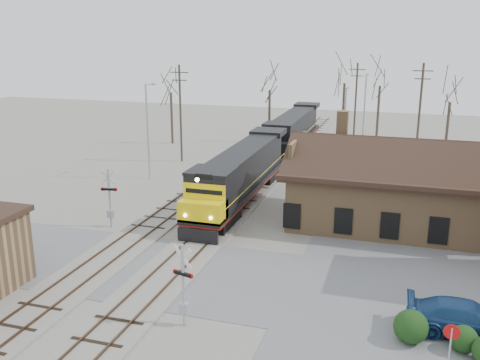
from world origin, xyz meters
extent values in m
plane|color=gray|center=(0.00, 0.00, 0.00)|extent=(140.00, 140.00, 0.00)
cube|color=slate|center=(0.00, 0.00, 0.01)|extent=(60.00, 9.00, 0.03)
cube|color=gray|center=(0.00, 15.00, 0.06)|extent=(3.40, 90.00, 0.12)
cube|color=#473323|center=(-0.72, 15.00, 0.17)|extent=(0.08, 90.00, 0.14)
cube|color=#473323|center=(0.72, 15.00, 0.17)|extent=(0.08, 90.00, 0.14)
cube|color=gray|center=(-4.50, 15.00, 0.06)|extent=(3.40, 90.00, 0.12)
cube|color=#473323|center=(-5.22, 15.00, 0.17)|extent=(0.08, 90.00, 0.14)
cube|color=#473323|center=(-3.78, 15.00, 0.17)|extent=(0.08, 90.00, 0.14)
cube|color=#9D7851|center=(12.00, 12.00, 2.00)|extent=(14.00, 8.00, 4.00)
cube|color=black|center=(12.00, 12.00, 4.10)|extent=(15.20, 9.20, 0.30)
cube|color=black|center=(12.00, 9.70, 5.10)|extent=(15.00, 4.71, 2.66)
cube|color=black|center=(12.00, 14.30, 5.10)|extent=(15.00, 4.71, 2.66)
cube|color=#9D7851|center=(8.00, 13.50, 6.80)|extent=(0.80, 0.80, 2.20)
cube|color=black|center=(0.00, 7.90, 0.55)|extent=(2.49, 3.98, 1.00)
cube|color=black|center=(0.00, 20.84, 0.55)|extent=(2.49, 3.98, 1.00)
cube|color=black|center=(0.00, 14.37, 1.34)|extent=(2.99, 19.91, 0.35)
cube|color=maroon|center=(0.00, 14.37, 1.12)|extent=(3.01, 19.91, 0.12)
cube|color=black|center=(0.00, 15.61, 2.89)|extent=(2.59, 14.43, 2.79)
cube|color=black|center=(0.00, 7.00, 2.89)|extent=(2.99, 2.79, 2.79)
cube|color=yellow|center=(0.00, 5.31, 2.04)|extent=(2.99, 1.79, 1.39)
cube|color=black|center=(0.00, 4.31, 0.55)|extent=(2.79, 0.25, 1.00)
cylinder|color=#FFF2CC|center=(0.00, 4.39, 4.38)|extent=(0.28, 0.10, 0.28)
cube|color=black|center=(0.00, 28.31, 0.55)|extent=(2.49, 3.98, 1.00)
cube|color=black|center=(0.00, 41.25, 0.55)|extent=(2.49, 3.98, 1.00)
cube|color=black|center=(0.00, 34.78, 1.34)|extent=(2.99, 19.91, 0.35)
cube|color=maroon|center=(0.00, 34.78, 1.12)|extent=(3.01, 19.91, 0.12)
cube|color=black|center=(0.00, 36.02, 2.89)|extent=(2.59, 14.43, 2.79)
cube|color=black|center=(0.00, 27.41, 2.89)|extent=(2.99, 2.79, 2.79)
cube|color=black|center=(0.00, 25.72, 2.04)|extent=(2.99, 1.79, 1.39)
cube|color=black|center=(0.00, 24.72, 0.55)|extent=(2.79, 0.25, 1.00)
cylinder|color=#A5A8AD|center=(3.13, -5.34, 2.07)|extent=(0.14, 0.14, 4.14)
cube|color=silver|center=(3.13, -5.34, 3.52)|extent=(1.06, 0.32, 1.08)
cube|color=silver|center=(3.13, -5.34, 3.52)|extent=(1.06, 0.32, 1.08)
cube|color=black|center=(3.13, -5.34, 2.69)|extent=(0.94, 0.38, 0.16)
cylinder|color=#B20C0C|center=(2.68, -5.22, 2.69)|extent=(0.26, 0.14, 0.25)
cylinder|color=#B20C0C|center=(3.58, -5.46, 2.69)|extent=(0.26, 0.14, 0.25)
cube|color=#A5A8AD|center=(3.13, -5.34, 0.93)|extent=(0.41, 0.31, 0.52)
cylinder|color=#A5A8AD|center=(-7.15, 5.51, 2.15)|extent=(0.15, 0.15, 4.31)
cube|color=silver|center=(-7.15, 5.51, 3.66)|extent=(1.11, 0.28, 1.13)
cube|color=silver|center=(-7.15, 5.51, 3.66)|extent=(1.11, 0.28, 1.13)
cube|color=black|center=(-7.15, 5.51, 2.80)|extent=(0.98, 0.35, 0.16)
cylinder|color=#B20C0C|center=(-6.67, 5.61, 2.80)|extent=(0.27, 0.13, 0.26)
cylinder|color=#B20C0C|center=(-7.62, 5.41, 2.80)|extent=(0.27, 0.13, 0.26)
cube|color=#A5A8AD|center=(-7.15, 5.51, 0.97)|extent=(0.43, 0.32, 0.54)
cylinder|color=#A5A8AD|center=(14.86, -5.54, 1.04)|extent=(0.08, 0.08, 2.07)
cylinder|color=#B20C0C|center=(14.86, -5.54, 1.88)|extent=(0.66, 0.07, 0.66)
imported|color=navy|center=(15.85, -2.19, 0.78)|extent=(5.45, 2.30, 1.57)
sphere|color=black|center=(13.38, -3.62, 0.77)|extent=(1.54, 1.54, 1.54)
sphere|color=black|center=(15.59, -3.72, 0.61)|extent=(1.22, 1.22, 1.22)
cylinder|color=#A5A8AD|center=(-10.44, 18.22, 4.47)|extent=(0.18, 0.18, 8.94)
cylinder|color=#A5A8AD|center=(-10.44, 19.12, 8.84)|extent=(0.12, 1.80, 0.12)
cube|color=#A5A8AD|center=(-10.44, 19.92, 8.74)|extent=(0.25, 0.50, 0.12)
cylinder|color=#A5A8AD|center=(6.93, 24.96, 4.24)|extent=(0.18, 0.18, 8.48)
cylinder|color=#A5A8AD|center=(6.93, 25.86, 8.38)|extent=(0.12, 1.80, 0.12)
cube|color=#A5A8AD|center=(6.93, 26.66, 8.28)|extent=(0.25, 0.50, 0.12)
cylinder|color=#A5A8AD|center=(7.85, 36.95, 4.46)|extent=(0.18, 0.18, 8.92)
cylinder|color=#A5A8AD|center=(7.85, 37.85, 8.82)|extent=(0.12, 1.80, 0.12)
cube|color=#A5A8AD|center=(7.85, 38.65, 8.72)|extent=(0.25, 0.50, 0.12)
cylinder|color=#382D23|center=(-10.33, 25.71, 5.13)|extent=(0.24, 0.24, 10.25)
cube|color=#382D23|center=(-10.33, 25.71, 9.45)|extent=(2.00, 0.10, 0.10)
cube|color=#382D23|center=(-10.33, 25.71, 8.65)|extent=(1.60, 0.10, 0.10)
cylinder|color=#382D23|center=(6.26, 43.03, 4.89)|extent=(0.24, 0.24, 9.79)
cube|color=#382D23|center=(6.26, 43.03, 8.99)|extent=(2.00, 0.10, 0.10)
cube|color=#382D23|center=(6.26, 43.03, 8.19)|extent=(1.60, 0.10, 0.10)
cylinder|color=#382D23|center=(13.80, 31.81, 5.25)|extent=(0.24, 0.24, 10.50)
cube|color=#382D23|center=(13.80, 31.81, 9.70)|extent=(2.00, 0.10, 0.10)
cube|color=#382D23|center=(13.80, 31.81, 8.90)|extent=(1.60, 0.10, 0.10)
cylinder|color=#382D23|center=(-15.27, 34.26, 3.18)|extent=(0.32, 0.32, 6.36)
cylinder|color=#382D23|center=(-3.84, 38.47, 3.29)|extent=(0.32, 0.32, 6.58)
cylinder|color=#382D23|center=(4.41, 46.19, 3.49)|extent=(0.32, 0.32, 6.97)
cylinder|color=#382D23|center=(9.05, 44.79, 3.44)|extent=(0.32, 0.32, 6.88)
cylinder|color=#382D23|center=(17.15, 38.83, 2.91)|extent=(0.32, 0.32, 5.82)
camera|label=1|loc=(12.37, -26.20, 13.49)|focal=40.00mm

